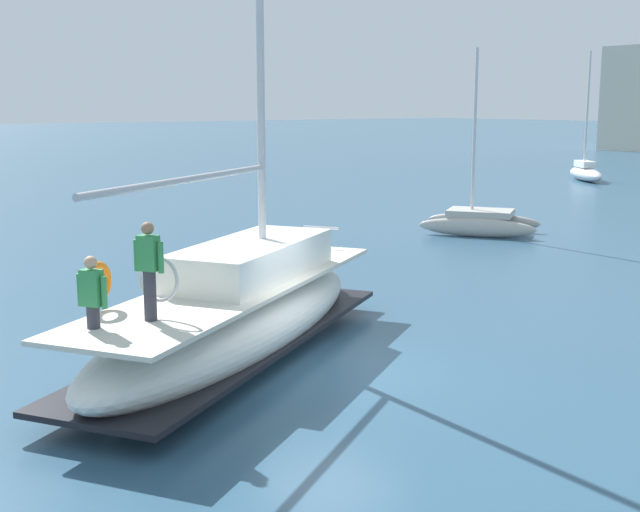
% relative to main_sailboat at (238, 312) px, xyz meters
% --- Properties ---
extents(ground_plane, '(400.00, 400.00, 0.00)m').
position_rel_main_sailboat_xyz_m(ground_plane, '(1.54, 1.03, -0.90)').
color(ground_plane, '#2D516B').
extents(main_sailboat, '(7.07, 9.44, 12.29)m').
position_rel_main_sailboat_xyz_m(main_sailboat, '(0.00, 0.00, 0.00)').
color(main_sailboat, white).
rests_on(main_sailboat, ground).
extents(moored_sloop_near, '(4.76, 4.14, 6.87)m').
position_rel_main_sailboat_xyz_m(moored_sloop_near, '(-7.93, 15.43, -0.37)').
color(moored_sloop_near, '#B7B2A8').
rests_on(moored_sloop_near, ground).
extents(moored_cutter_left, '(4.94, 4.10, 8.13)m').
position_rel_main_sailboat_xyz_m(moored_cutter_left, '(-19.01, 37.34, -0.33)').
color(moored_cutter_left, silver).
rests_on(moored_cutter_left, ground).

